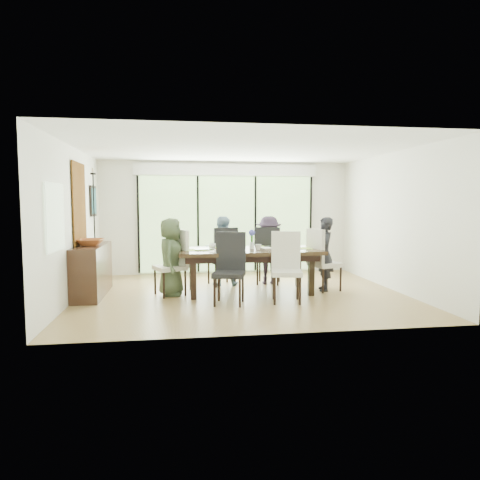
{
  "coord_description": "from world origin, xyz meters",
  "views": [
    {
      "loc": [
        -1.17,
        -7.84,
        1.71
      ],
      "look_at": [
        0.0,
        0.25,
        1.0
      ],
      "focal_mm": 32.0,
      "sensor_mm": 36.0,
      "label": 1
    }
  ],
  "objects": [
    {
      "name": "wall_back",
      "position": [
        0.0,
        2.51,
        1.35
      ],
      "size": [
        6.0,
        0.02,
        2.7
      ],
      "primitive_type": "cube",
      "color": "silver",
      "rests_on": "floor"
    },
    {
      "name": "table_leg_br",
      "position": [
        1.24,
        0.54,
        0.38
      ],
      "size": [
        0.1,
        0.1,
        0.77
      ],
      "primitive_type": "cube",
      "color": "black",
      "rests_on": "floor"
    },
    {
      "name": "foliage_right",
      "position": [
        2.2,
        5.0,
        1.26
      ],
      "size": [
        2.8,
        2.8,
        2.8
      ],
      "primitive_type": "sphere",
      "color": "#14380F",
      "rests_on": "ground"
    },
    {
      "name": "tablet_far_l",
      "position": [
        -0.19,
        0.46,
        0.85
      ],
      "size": [
        0.29,
        0.2,
        0.01
      ],
      "primitive_type": "cube",
      "color": "black",
      "rests_on": "table_top"
    },
    {
      "name": "candle",
      "position": [
        -2.76,
        0.65,
        2.32
      ],
      "size": [
        0.04,
        0.04,
        0.1
      ],
      "primitive_type": "cylinder",
      "color": "silver",
      "rests_on": "sideboard"
    },
    {
      "name": "placemat_far_l",
      "position": [
        -0.29,
        0.51,
        0.84
      ],
      "size": [
        0.49,
        0.36,
        0.01
      ],
      "primitive_type": "cube",
      "color": "#77A43A",
      "rests_on": "table_top"
    },
    {
      "name": "wall_right",
      "position": [
        3.01,
        0.0,
        1.35
      ],
      "size": [
        0.02,
        5.0,
        2.7
      ],
      "primitive_type": "cube",
      "color": "white",
      "rests_on": "floor"
    },
    {
      "name": "placemat_far_r",
      "position": [
        0.71,
        0.51,
        0.84
      ],
      "size": [
        0.49,
        0.36,
        0.01
      ],
      "primitive_type": "cube",
      "color": "#9ABD43",
      "rests_on": "table_top"
    },
    {
      "name": "glass_doors",
      "position": [
        0.0,
        2.47,
        1.2
      ],
      "size": [
        4.2,
        0.02,
        2.3
      ],
      "primitive_type": "cube",
      "color": "#598C3F",
      "rests_on": "wall_back"
    },
    {
      "name": "hyacinth_stems",
      "position": [
        0.21,
        0.16,
        1.03
      ],
      "size": [
        0.04,
        0.04,
        0.18
      ],
      "primitive_type": "cylinder",
      "color": "#337226",
      "rests_on": "table_top"
    },
    {
      "name": "wall_left",
      "position": [
        -3.01,
        0.0,
        1.35
      ],
      "size": [
        0.02,
        5.0,
        2.7
      ],
      "primitive_type": "cube",
      "color": "silver",
      "rests_on": "floor"
    },
    {
      "name": "vase",
      "position": [
        0.21,
        0.16,
        0.9
      ],
      "size": [
        0.09,
        0.09,
        0.13
      ],
      "primitive_type": "cylinder",
      "color": "silver",
      "rests_on": "table_top"
    },
    {
      "name": "mullion_c",
      "position": [
        0.7,
        2.46,
        1.2
      ],
      "size": [
        0.05,
        0.04,
        2.3
      ],
      "primitive_type": "cube",
      "color": "black",
      "rests_on": "wall_back"
    },
    {
      "name": "candlestick_pan",
      "position": [
        -2.76,
        0.65,
        2.26
      ],
      "size": [
        0.1,
        0.1,
        0.03
      ],
      "primitive_type": "cylinder",
      "color": "black",
      "rests_on": "sideboard"
    },
    {
      "name": "bowl",
      "position": [
        -2.76,
        0.2,
        1.0
      ],
      "size": [
        0.5,
        0.5,
        0.12
      ],
      "primitive_type": "imported",
      "color": "brown",
      "rests_on": "sideboard"
    },
    {
      "name": "side_window",
      "position": [
        -2.97,
        -1.2,
        1.5
      ],
      "size": [
        0.02,
        0.9,
        1.0
      ],
      "primitive_type": "cube",
      "color": "#8CAD7F",
      "rests_on": "wall_left"
    },
    {
      "name": "platter_base",
      "position": [
        -0.39,
        -0.19,
        0.85
      ],
      "size": [
        0.29,
        0.29,
        0.03
      ],
      "primitive_type": "cube",
      "color": "white",
      "rests_on": "table_top"
    },
    {
      "name": "candlestick_shaft",
      "position": [
        -2.76,
        0.65,
        1.61
      ],
      "size": [
        0.03,
        0.03,
        1.3
      ],
      "primitive_type": "cylinder",
      "color": "black",
      "rests_on": "sideboard"
    },
    {
      "name": "hyacinth_blooms",
      "position": [
        0.21,
        0.16,
        1.15
      ],
      "size": [
        0.12,
        0.12,
        0.12
      ],
      "primitive_type": "sphere",
      "color": "#4648AF",
      "rests_on": "table_top"
    },
    {
      "name": "rail_top",
      "position": [
        0.0,
        4.2,
        0.55
      ],
      "size": [
        6.0,
        0.08,
        0.06
      ],
      "primitive_type": "cube",
      "color": "brown",
      "rests_on": "deck"
    },
    {
      "name": "placemat_right",
      "position": [
        1.11,
        0.11,
        0.84
      ],
      "size": [
        0.49,
        0.36,
        0.01
      ],
      "primitive_type": "cube",
      "color": "#9CBF44",
      "rests_on": "table_top"
    },
    {
      "name": "placemat_paper",
      "position": [
        -0.39,
        -0.19,
        0.84
      ],
      "size": [
        0.49,
        0.36,
        0.01
      ],
      "primitive_type": "cube",
      "color": "white",
      "rests_on": "table_top"
    },
    {
      "name": "platter_snacks",
      "position": [
        -0.39,
        -0.19,
        0.87
      ],
      "size": [
        0.22,
        0.22,
        0.02
      ],
      "primitive_type": "cube",
      "color": "orange",
      "rests_on": "table_top"
    },
    {
      "name": "table_leg_bl",
      "position": [
        -0.92,
        0.54,
        0.38
      ],
      "size": [
        0.1,
        0.1,
        0.77
      ],
      "primitive_type": "cube",
      "color": "black",
      "rests_on": "floor"
    },
    {
      "name": "papers",
      "position": [
        0.86,
        0.06,
        0.84
      ],
      "size": [
        0.33,
        0.24,
        0.0
      ],
      "primitive_type": "cube",
      "color": "white",
      "rests_on": "table_top"
    },
    {
      "name": "mullion_d",
      "position": [
        2.1,
        2.46,
        1.2
      ],
      "size": [
        0.05,
        0.04,
        2.3
      ],
      "primitive_type": "cube",
      "color": "black",
      "rests_on": "wall_back"
    },
    {
      "name": "blinds_header",
      "position": [
        0.0,
        2.46,
        2.5
      ],
      "size": [
        4.4,
        0.06,
        0.28
      ],
      "primitive_type": "cube",
      "color": "white",
      "rests_on": "wall_back"
    },
    {
      "name": "mullion_a",
      "position": [
        -2.1,
        2.46,
        1.2
      ],
      "size": [
        0.05,
        0.04,
        2.3
      ],
      "primitive_type": "cube",
      "color": "black",
      "rests_on": "wall_back"
    },
    {
      "name": "tablet_far_r",
      "position": [
        0.66,
        0.46,
        0.85
      ],
      "size": [
        0.27,
        0.19,
        0.01
      ],
      "primitive_type": "cube",
      "color": "black",
      "rests_on": "table_top"
    },
    {
      "name": "sideboard",
      "position": [
        -2.76,
        0.3,
        0.47
      ],
      "size": [
        0.47,
        1.67,
        0.94
      ],
      "primitive_type": "cube",
      "color": "black",
      "rests_on": "floor"
    },
    {
      "name": "placemat_left",
      "position": [
        -0.79,
        0.11,
        0.84
      ],
      "size": [
        0.49,
        0.36,
        0.01
      ],
      "primitive_type": "cube",
      "color": "#91B340",
      "rests_on": "table_top"
    },
    {
      "name": "person_left_end",
      "position": [
        -1.32,
        0.11,
        0.72
      ],
      "size": [
        0.51,
        0.72,
        1.43
      ],
      "primitive_type": "imported",
      "rotation": [
        0.0,
        0.0,
        1.43
      ],
      "color": "#415035",
      "rests_on": "floor"
    },
    {
      "name": "person_far_right",
      "position": [
        0.71,
        0.94,
        0.72
      ],
      "size": [
        0.7,
        0.46,
        1.43
      ],
      "primitive_type": "imported",
      "rotation": [
        0.0,
        0.0,
        3.08
      ],
      "color": "#2B2030",
      "rests_on": "floor"
    },
    {
      "name": "wall_front",
      "position": [
        0.0,
        -2.51,
        1.35
      ],
      "size": [
        6.0,
        0.02,
        2.7
      ],
      "primitive_type": "cube",
      "color": "silver",
      "rests_on": "floor"
    },
    {
      "name": "person_far_left",
      "position": [
        -0.29,
        0.94,
        0.72
      ],
      "size": [
        0.71,
        0.49,
        1.43
      ],
      "primitive_type": "imported",
      "rotation": [
        0.0,
        0.0,
        3.04
      ],
      "color": "#7D9CB5",
      "rests_on": "floor"
    },
    {
      "name": "cup_c",
      "position": [
        0.96,
        0.21,
        0.89
      ],
      "size": [
        0.14,
        0.14,
        0.11
      ],
      "primitive_type": "imported",
      "rotation": [
        0.0,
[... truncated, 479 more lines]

